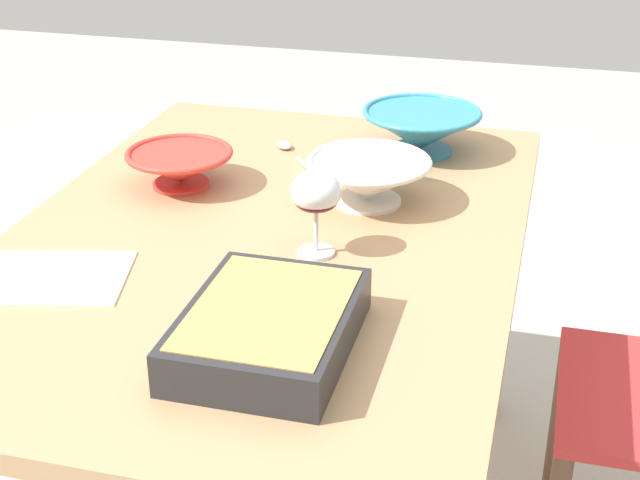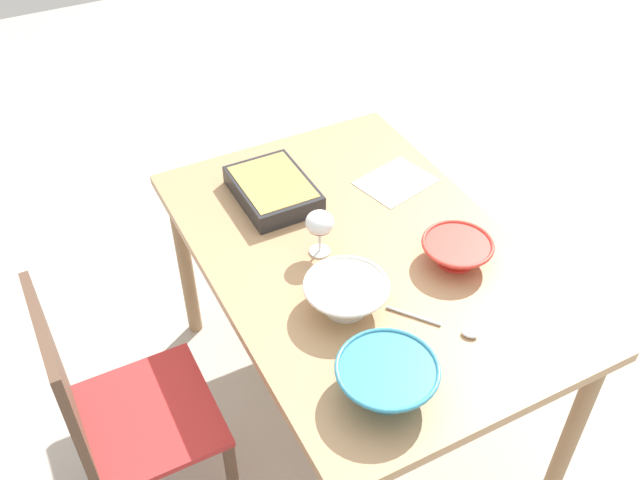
% 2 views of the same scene
% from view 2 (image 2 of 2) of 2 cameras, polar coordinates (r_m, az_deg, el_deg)
% --- Properties ---
extents(ground_plane, '(8.00, 8.00, 0.00)m').
position_cam_2_polar(ground_plane, '(2.69, 2.70, -12.67)').
color(ground_plane, '#B2ADA3').
extents(dining_table, '(1.33, 0.89, 0.74)m').
position_cam_2_polar(dining_table, '(2.20, 3.23, -2.48)').
color(dining_table, tan).
rests_on(dining_table, ground_plane).
extents(chair, '(0.40, 0.38, 0.95)m').
position_cam_2_polar(chair, '(2.10, -15.95, -13.33)').
color(chair, '#B22D2D').
rests_on(chair, ground_plane).
extents(wine_glass, '(0.08, 0.08, 0.15)m').
position_cam_2_polar(wine_glass, '(2.07, -0.02, 1.23)').
color(wine_glass, white).
rests_on(wine_glass, dining_table).
extents(casserole_dish, '(0.31, 0.23, 0.07)m').
position_cam_2_polar(casserole_dish, '(2.32, -3.76, 4.09)').
color(casserole_dish, '#262628').
rests_on(casserole_dish, dining_table).
extents(mixing_bowl, '(0.21, 0.21, 0.07)m').
position_cam_2_polar(mixing_bowl, '(2.12, 10.81, -0.82)').
color(mixing_bowl, red).
rests_on(mixing_bowl, dining_table).
extents(small_bowl, '(0.25, 0.25, 0.10)m').
position_cam_2_polar(small_bowl, '(1.76, 5.32, -10.86)').
color(small_bowl, teal).
rests_on(small_bowl, dining_table).
extents(serving_bowl, '(0.24, 0.24, 0.09)m').
position_cam_2_polar(serving_bowl, '(1.94, 2.10, -4.32)').
color(serving_bowl, white).
rests_on(serving_bowl, dining_table).
extents(serving_spoon, '(0.21, 0.17, 0.01)m').
position_cam_2_polar(serving_spoon, '(1.95, 10.25, -6.84)').
color(serving_spoon, silver).
rests_on(serving_spoon, dining_table).
extents(napkin, '(0.23, 0.27, 0.00)m').
position_cam_2_polar(napkin, '(2.42, 6.02, 4.61)').
color(napkin, white).
rests_on(napkin, dining_table).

